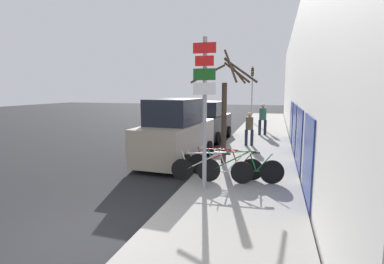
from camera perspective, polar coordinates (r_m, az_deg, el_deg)
The scene contains 13 objects.
ground_plane at distance 16.19m, azimuth 3.20°, elevation -1.90°, with size 80.00×80.00×0.00m, color black.
sidewalk_curb at distance 18.59m, azimuth 12.95°, elevation -0.56°, with size 3.20×32.00×0.15m.
building_facade at distance 18.32m, azimuth 18.79°, elevation 8.98°, with size 0.23×32.00×6.50m.
signpost at distance 7.83m, azimuth 2.42°, elevation 4.88°, with size 0.60×0.13×3.99m.
bicycle_0 at distance 8.73m, azimuth 3.75°, elevation -7.05°, with size 2.39×0.44×0.90m.
bicycle_1 at distance 8.75m, azimuth 9.10°, elevation -6.97°, with size 2.47×0.53×0.95m.
bicycle_2 at distance 9.25m, azimuth 6.13°, elevation -6.20°, with size 2.36×0.44×0.89m.
parked_car_0 at distance 11.66m, azimuth -3.04°, elevation -0.31°, with size 2.20×4.69×2.46m.
parked_car_1 at distance 16.70m, azimuth 3.09°, elevation 1.83°, with size 2.15×4.27×2.16m.
pedestrian_near at distance 14.47m, azimuth 10.87°, elevation 1.02°, with size 0.41×0.35×1.58m.
pedestrian_far at distance 18.05m, azimuth 13.33°, elevation 2.79°, with size 0.47×0.41×1.83m.
street_tree at distance 10.72m, azimuth 6.43°, elevation 4.34°, with size 2.34×1.81×4.04m.
traffic_light at distance 25.00m, azimuth 11.39°, elevation 8.48°, with size 0.20×0.30×4.50m.
Camera 1 is at (3.45, -4.37, 2.82)m, focal length 28.00 mm.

